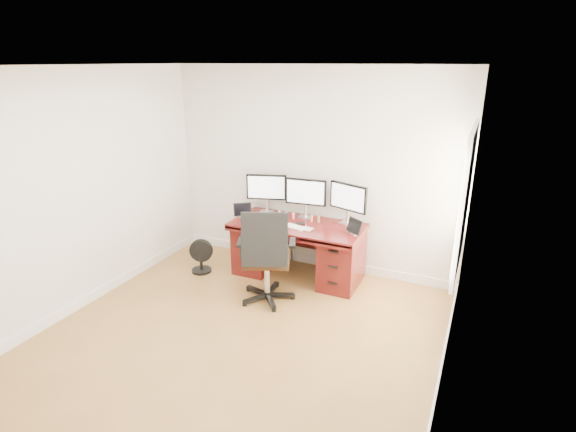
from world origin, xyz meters
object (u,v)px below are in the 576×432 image
at_px(desk, 298,248).
at_px(office_chair, 267,272).
at_px(keyboard, 295,227).
at_px(floor_fan, 201,257).
at_px(monitor_center, 306,193).

bearing_deg(desk, office_chair, -95.38).
xyz_separation_m(office_chair, keyboard, (0.10, 0.61, 0.37)).
bearing_deg(office_chair, floor_fan, 141.42).
height_order(office_chair, keyboard, office_chair).
bearing_deg(desk, floor_fan, -160.57).
height_order(desk, floor_fan, desk).
bearing_deg(keyboard, desk, 115.01).
relative_size(desk, office_chair, 1.44).
distance_m(desk, office_chair, 0.79).
xyz_separation_m(office_chair, monitor_center, (0.07, 1.02, 0.70)).
xyz_separation_m(desk, floor_fan, (-1.25, -0.44, -0.18)).
xyz_separation_m(floor_fan, monitor_center, (1.25, 0.68, 0.86)).
relative_size(desk, monitor_center, 3.09).
bearing_deg(floor_fan, keyboard, -9.67).
relative_size(desk, keyboard, 5.85).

